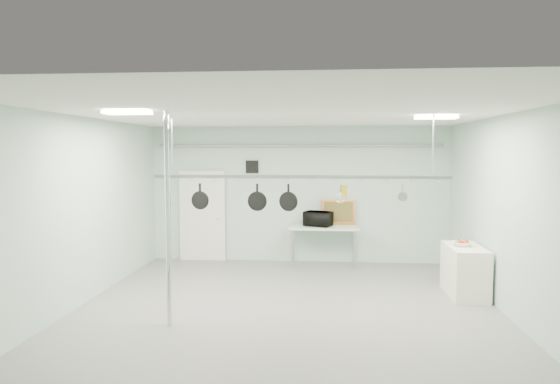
# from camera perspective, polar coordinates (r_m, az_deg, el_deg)

# --- Properties ---
(floor) EXTENTS (8.00, 8.00, 0.00)m
(floor) POSITION_cam_1_polar(r_m,az_deg,el_deg) (8.18, 0.64, -13.92)
(floor) COLOR gray
(floor) RESTS_ON ground
(ceiling) EXTENTS (7.00, 8.00, 0.02)m
(ceiling) POSITION_cam_1_polar(r_m,az_deg,el_deg) (7.78, 0.66, 8.95)
(ceiling) COLOR silver
(ceiling) RESTS_ON back_wall
(back_wall) EXTENTS (7.00, 0.02, 3.20)m
(back_wall) POSITION_cam_1_polar(r_m,az_deg,el_deg) (11.79, 2.12, -0.27)
(back_wall) COLOR #A7C8BF
(back_wall) RESTS_ON floor
(right_wall) EXTENTS (0.02, 8.00, 3.20)m
(right_wall) POSITION_cam_1_polar(r_m,az_deg,el_deg) (8.32, 25.39, -2.74)
(right_wall) COLOR #A7C8BF
(right_wall) RESTS_ON floor
(door) EXTENTS (1.10, 0.10, 2.20)m
(door) POSITION_cam_1_polar(r_m,az_deg,el_deg) (12.13, -8.83, -2.80)
(door) COLOR silver
(door) RESTS_ON floor
(wall_vent) EXTENTS (0.30, 0.04, 0.30)m
(wall_vent) POSITION_cam_1_polar(r_m,az_deg,el_deg) (11.83, -3.21, 2.89)
(wall_vent) COLOR black
(wall_vent) RESTS_ON back_wall
(conduit_pipe) EXTENTS (6.60, 0.07, 0.07)m
(conduit_pipe) POSITION_cam_1_polar(r_m,az_deg,el_deg) (11.65, 2.12, 5.33)
(conduit_pipe) COLOR gray
(conduit_pipe) RESTS_ON back_wall
(chrome_pole) EXTENTS (0.08, 0.08, 3.20)m
(chrome_pole) POSITION_cam_1_polar(r_m,az_deg,el_deg) (7.56, -12.68, -3.11)
(chrome_pole) COLOR silver
(chrome_pole) RESTS_ON floor
(prep_table) EXTENTS (1.60, 0.70, 0.91)m
(prep_table) POSITION_cam_1_polar(r_m,az_deg,el_deg) (11.48, 5.01, -4.28)
(prep_table) COLOR silver
(prep_table) RESTS_ON floor
(side_cabinet) EXTENTS (0.60, 1.20, 0.90)m
(side_cabinet) POSITION_cam_1_polar(r_m,az_deg,el_deg) (9.73, 20.36, -8.46)
(side_cabinet) COLOR white
(side_cabinet) RESTS_ON floor
(pot_rack) EXTENTS (4.80, 0.06, 1.00)m
(pot_rack) POSITION_cam_1_polar(r_m,az_deg,el_deg) (8.06, 2.23, 1.96)
(pot_rack) COLOR #B7B7BC
(pot_rack) RESTS_ON ceiling
(light_panel_left) EXTENTS (0.65, 0.30, 0.05)m
(light_panel_left) POSITION_cam_1_polar(r_m,az_deg,el_deg) (7.50, -17.04, 8.69)
(light_panel_left) COLOR white
(light_panel_left) RESTS_ON ceiling
(light_panel_right) EXTENTS (0.65, 0.30, 0.05)m
(light_panel_right) POSITION_cam_1_polar(r_m,az_deg,el_deg) (8.55, 17.40, 8.15)
(light_panel_right) COLOR white
(light_panel_right) RESTS_ON ceiling
(microwave) EXTENTS (0.71, 0.61, 0.33)m
(microwave) POSITION_cam_1_polar(r_m,az_deg,el_deg) (11.47, 4.40, -3.07)
(microwave) COLOR black
(microwave) RESTS_ON prep_table
(coffee_canister) EXTENTS (0.18, 0.18, 0.21)m
(coffee_canister) POSITION_cam_1_polar(r_m,az_deg,el_deg) (11.41, 5.12, -3.42)
(coffee_canister) COLOR white
(coffee_canister) RESTS_ON prep_table
(painting_large) EXTENTS (0.78, 0.15, 0.58)m
(painting_large) POSITION_cam_1_polar(r_m,az_deg,el_deg) (11.73, 6.69, -2.32)
(painting_large) COLOR #B86D31
(painting_large) RESTS_ON prep_table
(painting_small) EXTENTS (0.30, 0.09, 0.25)m
(painting_small) POSITION_cam_1_polar(r_m,az_deg,el_deg) (11.75, 7.48, -3.12)
(painting_small) COLOR #371F13
(painting_small) RESTS_ON prep_table
(fruit_bowl) EXTENTS (0.35, 0.35, 0.08)m
(fruit_bowl) POSITION_cam_1_polar(r_m,az_deg,el_deg) (9.65, 20.07, -5.59)
(fruit_bowl) COLOR white
(fruit_bowl) RESTS_ON side_cabinet
(skillet_left) EXTENTS (0.31, 0.11, 0.42)m
(skillet_left) POSITION_cam_1_polar(r_m,az_deg,el_deg) (8.32, -9.13, -0.46)
(skillet_left) COLOR black
(skillet_left) RESTS_ON pot_rack
(skillet_mid) EXTENTS (0.32, 0.09, 0.45)m
(skillet_mid) POSITION_cam_1_polar(r_m,az_deg,el_deg) (8.14, -2.62, -0.62)
(skillet_mid) COLOR black
(skillet_mid) RESTS_ON pot_rack
(skillet_right) EXTENTS (0.32, 0.15, 0.45)m
(skillet_right) POSITION_cam_1_polar(r_m,az_deg,el_deg) (8.09, 0.96, -0.64)
(skillet_right) COLOR black
(skillet_right) RESTS_ON pot_rack
(whisk) EXTENTS (0.17, 0.17, 0.32)m
(whisk) POSITION_cam_1_polar(r_m,az_deg,el_deg) (8.07, 6.94, -0.22)
(whisk) COLOR #BCBDC2
(whisk) RESTS_ON pot_rack
(grater) EXTENTS (0.09, 0.05, 0.22)m
(grater) POSITION_cam_1_polar(r_m,az_deg,el_deg) (8.07, 7.38, 0.12)
(grater) COLOR yellow
(grater) RESTS_ON pot_rack
(saucepan) EXTENTS (0.15, 0.09, 0.26)m
(saucepan) POSITION_cam_1_polar(r_m,az_deg,el_deg) (8.16, 13.84, -0.07)
(saucepan) COLOR silver
(saucepan) RESTS_ON pot_rack
(fruit_cluster) EXTENTS (0.24, 0.24, 0.09)m
(fruit_cluster) POSITION_cam_1_polar(r_m,az_deg,el_deg) (9.64, 20.07, -5.35)
(fruit_cluster) COLOR #A70F1E
(fruit_cluster) RESTS_ON fruit_bowl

